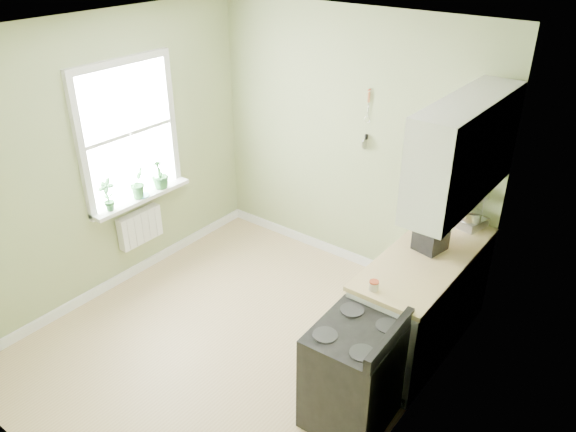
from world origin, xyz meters
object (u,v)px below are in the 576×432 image
Objects in this scene: stand_mixer at (476,208)px; kettle at (424,225)px; coffee_maker at (432,230)px; stove at (354,374)px.

stand_mixer is 2.09× the size of kettle.
coffee_maker is (0.14, -0.19, 0.08)m from kettle.
coffee_maker is at bearing 91.19° from stove.
kettle is (-0.17, 1.39, 0.59)m from stove.
stand_mixer reaches higher than kettle.
kettle is at bearing -122.36° from stand_mixer.
stand_mixer is 0.65m from coffee_maker.
coffee_maker is (-0.14, -0.63, 0.01)m from stand_mixer.
stove is 4.79× the size of kettle.
coffee_maker is at bearing -102.36° from stand_mixer.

